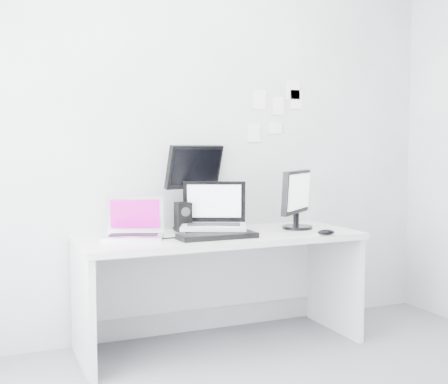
% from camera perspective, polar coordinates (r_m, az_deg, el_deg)
% --- Properties ---
extents(back_wall, '(3.60, 0.00, 3.60)m').
position_cam_1_polar(back_wall, '(3.99, -2.37, 5.39)').
color(back_wall, silver).
rests_on(back_wall, ground).
extents(desk, '(1.80, 0.70, 0.73)m').
position_cam_1_polar(desk, '(3.78, -0.40, -9.63)').
color(desk, silver).
rests_on(desk, ground).
extents(macbook, '(0.43, 0.38, 0.27)m').
position_cam_1_polar(macbook, '(3.54, -8.93, -2.46)').
color(macbook, silver).
rests_on(macbook, desk).
extents(speaker, '(0.11, 0.11, 0.19)m').
position_cam_1_polar(speaker, '(3.82, -4.04, -2.45)').
color(speaker, black).
rests_on(speaker, desk).
extents(dell_laptop, '(0.50, 0.46, 0.34)m').
position_cam_1_polar(dell_laptop, '(3.70, -1.02, -1.50)').
color(dell_laptop, silver).
rests_on(dell_laptop, desk).
extents(rear_monitor, '(0.46, 0.28, 0.58)m').
position_cam_1_polar(rear_monitor, '(3.89, -3.08, 0.57)').
color(rear_monitor, black).
rests_on(rear_monitor, desk).
extents(samsung_monitor, '(0.47, 0.45, 0.41)m').
position_cam_1_polar(samsung_monitor, '(3.95, 7.24, -0.66)').
color(samsung_monitor, black).
rests_on(samsung_monitor, desk).
extents(keyboard, '(0.48, 0.17, 0.03)m').
position_cam_1_polar(keyboard, '(3.53, -0.65, -4.32)').
color(keyboard, black).
rests_on(keyboard, desk).
extents(mouse, '(0.13, 0.09, 0.04)m').
position_cam_1_polar(mouse, '(3.71, 10.00, -3.92)').
color(mouse, black).
rests_on(mouse, desk).
extents(wall_note_0, '(0.10, 0.00, 0.14)m').
position_cam_1_polar(wall_note_0, '(4.18, 3.50, 9.06)').
color(wall_note_0, white).
rests_on(wall_note_0, back_wall).
extents(wall_note_1, '(0.09, 0.00, 0.13)m').
position_cam_1_polar(wall_note_1, '(4.24, 5.33, 8.43)').
color(wall_note_1, white).
rests_on(wall_note_1, back_wall).
extents(wall_note_2, '(0.10, 0.00, 0.14)m').
position_cam_1_polar(wall_note_2, '(4.32, 7.11, 9.01)').
color(wall_note_2, white).
rests_on(wall_note_2, back_wall).
extents(wall_note_3, '(0.11, 0.00, 0.08)m').
position_cam_1_polar(wall_note_3, '(4.23, 5.08, 6.28)').
color(wall_note_3, white).
rests_on(wall_note_3, back_wall).
extents(wall_note_4, '(0.10, 0.00, 0.13)m').
position_cam_1_polar(wall_note_4, '(4.15, 2.97, 5.83)').
color(wall_note_4, white).
rests_on(wall_note_4, back_wall).
extents(wall_note_5, '(0.12, 0.00, 0.14)m').
position_cam_1_polar(wall_note_5, '(4.31, 6.80, 9.94)').
color(wall_note_5, white).
rests_on(wall_note_5, back_wall).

